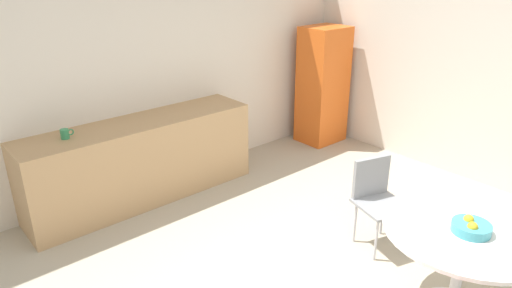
% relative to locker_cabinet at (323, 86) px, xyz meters
% --- Properties ---
extents(wall_back, '(6.00, 0.10, 2.60)m').
position_rel_locker_cabinet_xyz_m(wall_back, '(-2.55, 0.45, 0.48)').
color(wall_back, silver).
rests_on(wall_back, ground_plane).
extents(counter_block, '(2.52, 0.60, 0.90)m').
position_rel_locker_cabinet_xyz_m(counter_block, '(-2.80, 0.10, -0.37)').
color(counter_block, tan).
rests_on(counter_block, ground_plane).
extents(locker_cabinet, '(0.60, 0.50, 1.63)m').
position_rel_locker_cabinet_xyz_m(locker_cabinet, '(0.00, 0.00, 0.00)').
color(locker_cabinet, orange).
rests_on(locker_cabinet, ground_plane).
extents(round_table, '(1.17, 1.17, 0.73)m').
position_rel_locker_cabinet_xyz_m(round_table, '(-1.88, -3.03, -0.21)').
color(round_table, silver).
rests_on(round_table, ground_plane).
extents(chair_gray, '(0.52, 0.52, 0.83)m').
position_rel_locker_cabinet_xyz_m(chair_gray, '(-1.58, -2.07, -0.30)').
color(chair_gray, silver).
rests_on(chair_gray, ground_plane).
extents(fruit_bowl, '(0.27, 0.27, 0.11)m').
position_rel_locker_cabinet_xyz_m(fruit_bowl, '(-1.90, -3.07, -0.05)').
color(fruit_bowl, teal).
rests_on(fruit_bowl, round_table).
extents(mug_white, '(0.13, 0.08, 0.09)m').
position_rel_locker_cabinet_xyz_m(mug_white, '(-3.55, 0.12, 0.13)').
color(mug_white, '#338C59').
rests_on(mug_white, counter_block).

